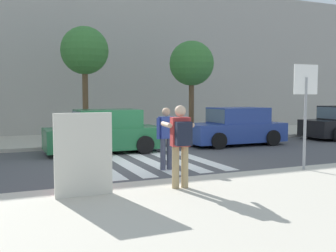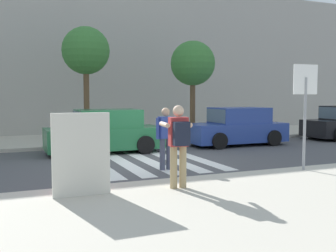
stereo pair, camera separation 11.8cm
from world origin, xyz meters
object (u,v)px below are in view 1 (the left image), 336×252
(stop_sign, at_px, (306,93))
(photographer_with_backpack, at_px, (181,139))
(pedestrian_crossing, at_px, (166,135))
(advertising_board, at_px, (83,155))
(parked_car_blue, at_px, (236,127))
(street_tree_center, at_px, (85,52))
(street_tree_east, at_px, (192,64))
(parked_car_green, at_px, (105,133))

(stop_sign, height_order, photographer_with_backpack, stop_sign)
(photographer_with_backpack, height_order, pedestrian_crossing, photographer_with_backpack)
(stop_sign, bearing_deg, advertising_board, -175.79)
(parked_car_blue, relative_size, street_tree_center, 0.86)
(photographer_with_backpack, bearing_deg, parked_car_blue, 49.41)
(parked_car_blue, xyz_separation_m, street_tree_east, (-0.90, 2.31, 2.74))
(advertising_board, bearing_deg, street_tree_east, 52.42)
(street_tree_center, height_order, street_tree_east, street_tree_center)
(parked_car_green, relative_size, street_tree_east, 0.94)
(stop_sign, distance_m, parked_car_blue, 6.28)
(street_tree_east, bearing_deg, photographer_with_backpack, -117.90)
(photographer_with_backpack, relative_size, street_tree_east, 0.39)
(pedestrian_crossing, relative_size, parked_car_green, 0.42)
(parked_car_blue, xyz_separation_m, street_tree_center, (-5.63, 2.86, 3.15))
(parked_car_blue, distance_m, street_tree_east, 3.69)
(street_tree_center, bearing_deg, pedestrian_crossing, -82.71)
(pedestrian_crossing, relative_size, street_tree_east, 0.39)
(street_tree_center, bearing_deg, stop_sign, -65.96)
(pedestrian_crossing, distance_m, street_tree_center, 7.37)
(parked_car_green, bearing_deg, stop_sign, -57.08)
(stop_sign, xyz_separation_m, pedestrian_crossing, (-3.04, 2.02, -1.14))
(parked_car_green, relative_size, advertising_board, 2.56)
(parked_car_blue, bearing_deg, photographer_with_backpack, -130.59)
(photographer_with_backpack, bearing_deg, advertising_board, 174.59)
(parked_car_blue, height_order, advertising_board, advertising_board)
(parked_car_green, bearing_deg, street_tree_center, 91.89)
(stop_sign, xyz_separation_m, street_tree_east, (0.83, 8.18, 1.34))
(pedestrian_crossing, height_order, parked_car_green, pedestrian_crossing)
(photographer_with_backpack, distance_m, street_tree_east, 10.22)
(stop_sign, height_order, pedestrian_crossing, stop_sign)
(street_tree_center, bearing_deg, parked_car_blue, -26.96)
(street_tree_east, relative_size, advertising_board, 2.73)
(photographer_with_backpack, distance_m, pedestrian_crossing, 2.76)
(pedestrian_crossing, xyz_separation_m, parked_car_blue, (4.77, 3.86, -0.25))
(stop_sign, xyz_separation_m, advertising_board, (-5.80, -0.43, -1.18))
(stop_sign, height_order, parked_car_green, stop_sign)
(pedestrian_crossing, xyz_separation_m, advertising_board, (-2.76, -2.45, -0.03))
(street_tree_east, bearing_deg, parked_car_blue, -68.68)
(advertising_board, bearing_deg, photographer_with_backpack, -5.41)
(street_tree_east, bearing_deg, stop_sign, -95.78)
(pedestrian_crossing, bearing_deg, parked_car_blue, 38.97)
(pedestrian_crossing, distance_m, parked_car_green, 3.94)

